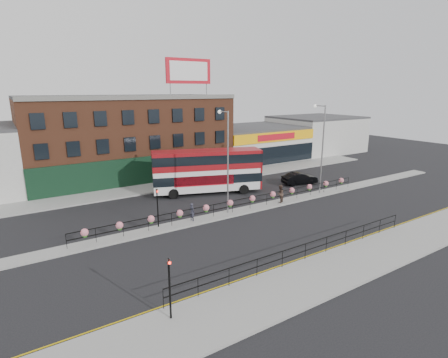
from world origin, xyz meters
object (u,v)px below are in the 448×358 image
car (300,178)px  lamp_column_east (321,142)px  lamp_column_west (226,154)px  pedestrian_a (192,212)px  pedestrian_b (280,194)px  double_decker_bus (208,167)px

car → lamp_column_east: bearing=177.6°
car → lamp_column_west: bearing=119.6°
pedestrian_a → pedestrian_b: pedestrian_b is taller
lamp_column_west → car: bearing=16.6°
double_decker_bus → pedestrian_a: bearing=-128.6°
car → pedestrian_a: bearing=116.9°
pedestrian_a → lamp_column_west: bearing=-97.6°
double_decker_bus → lamp_column_west: (-1.85, -6.62, 2.65)m
pedestrian_a → car: bearing=-87.6°
car → pedestrian_b: size_ratio=2.54×
lamp_column_east → lamp_column_west: bearing=179.9°
lamp_column_east → car: bearing=74.7°
double_decker_bus → car: (11.08, -2.75, -2.20)m
lamp_column_west → lamp_column_east: (11.86, -0.03, 0.13)m
double_decker_bus → pedestrian_b: (4.12, -7.16, -1.86)m
pedestrian_a → double_decker_bus: bearing=-50.2°
car → lamp_column_west: 14.34m
lamp_column_west → lamp_column_east: 11.86m
pedestrian_b → lamp_column_west: size_ratio=0.19×
car → lamp_column_west: (-12.93, -3.86, 4.85)m
double_decker_bus → pedestrian_b: size_ratio=6.71×
pedestrian_b → double_decker_bus: bearing=-91.7°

